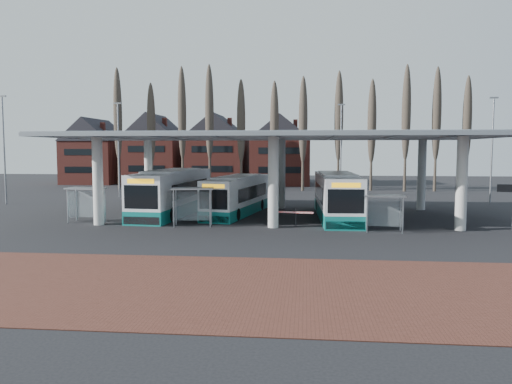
# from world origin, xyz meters

# --- Properties ---
(ground) EXTENTS (140.00, 140.00, 0.00)m
(ground) POSITION_xyz_m (0.00, 0.00, 0.00)
(ground) COLOR black
(ground) RESTS_ON ground
(brick_strip) EXTENTS (70.00, 10.00, 0.03)m
(brick_strip) POSITION_xyz_m (0.00, -12.00, 0.01)
(brick_strip) COLOR #592E23
(brick_strip) RESTS_ON ground
(station_canopy) EXTENTS (32.00, 16.00, 6.34)m
(station_canopy) POSITION_xyz_m (0.00, 8.00, 5.68)
(station_canopy) COLOR silver
(station_canopy) RESTS_ON ground
(poplar_row) EXTENTS (45.10, 1.10, 14.50)m
(poplar_row) POSITION_xyz_m (0.00, 33.00, 8.78)
(poplar_row) COLOR #473D33
(poplar_row) RESTS_ON ground
(townhouse_row) EXTENTS (36.80, 10.30, 12.25)m
(townhouse_row) POSITION_xyz_m (-15.75, 44.00, 5.94)
(townhouse_row) COLOR maroon
(townhouse_row) RESTS_ON ground
(lamp_post_a) EXTENTS (0.80, 0.16, 10.17)m
(lamp_post_a) POSITION_xyz_m (-18.00, 22.00, 5.34)
(lamp_post_a) COLOR slate
(lamp_post_a) RESTS_ON ground
(lamp_post_b) EXTENTS (0.80, 0.16, 10.17)m
(lamp_post_b) POSITION_xyz_m (6.00, 26.00, 5.34)
(lamp_post_b) COLOR slate
(lamp_post_b) RESTS_ON ground
(lamp_post_c) EXTENTS (0.80, 0.16, 10.17)m
(lamp_post_c) POSITION_xyz_m (20.00, 20.00, 5.34)
(lamp_post_c) COLOR slate
(lamp_post_c) RESTS_ON ground
(lamp_post_d) EXTENTS (0.80, 0.16, 10.17)m
(lamp_post_d) POSITION_xyz_m (-26.00, 14.00, 5.34)
(lamp_post_d) COLOR slate
(lamp_post_d) RESTS_ON ground
(bus_0) EXTENTS (3.64, 12.99, 3.56)m
(bus_0) POSITION_xyz_m (-8.41, 8.59, 1.68)
(bus_0) COLOR white
(bus_0) RESTS_ON ground
(bus_1) EXTENTS (4.24, 11.35, 3.09)m
(bus_1) POSITION_xyz_m (-3.27, 9.20, 1.45)
(bus_1) COLOR white
(bus_1) RESTS_ON ground
(bus_2) EXTENTS (3.05, 12.40, 3.42)m
(bus_2) POSITION_xyz_m (4.46, 7.69, 1.61)
(bus_2) COLOR white
(bus_2) RESTS_ON ground
(shelter_0) EXTENTS (2.81, 1.67, 2.47)m
(shelter_0) POSITION_xyz_m (-13.35, 3.69, 1.79)
(shelter_0) COLOR gray
(shelter_0) RESTS_ON ground
(shelter_1) EXTENTS (2.96, 1.74, 2.60)m
(shelter_1) POSITION_xyz_m (-5.44, 2.63, 1.89)
(shelter_1) COLOR gray
(shelter_1) RESTS_ON ground
(shelter_2) EXTENTS (2.57, 1.39, 2.32)m
(shelter_2) POSITION_xyz_m (7.05, 1.55, 1.69)
(shelter_2) COLOR gray
(shelter_2) RESTS_ON ground
(barrier) EXTENTS (2.33, 0.76, 1.17)m
(barrier) POSITION_xyz_m (1.49, 2.77, 0.91)
(barrier) COLOR black
(barrier) RESTS_ON ground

